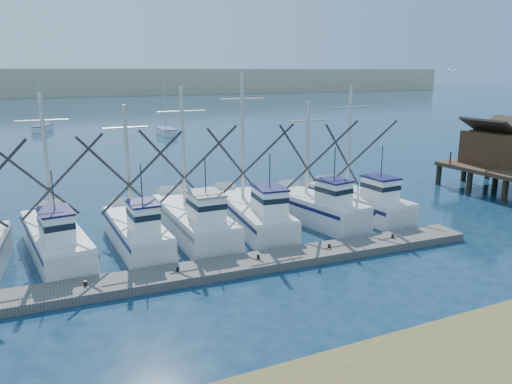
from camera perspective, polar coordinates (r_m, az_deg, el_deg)
ground at (r=22.07m, az=13.24°, el=-11.60°), size 500.00×500.00×0.00m
floating_dock at (r=23.59m, az=-6.54°, el=-9.06°), size 30.27×3.28×0.40m
dune_ridge at (r=225.81m, az=-22.61°, el=11.58°), size 360.00×60.00×10.00m
trawler_fleet at (r=27.95m, az=-9.24°, el=-3.88°), size 29.11×8.98×9.20m
sailboat_near at (r=75.61m, az=-10.20°, el=6.80°), size 2.06×5.16×8.10m
sailboat_far at (r=85.70m, az=-23.18°, el=6.71°), size 3.36×5.61×8.10m
flying_gull at (r=34.99m, az=21.24°, el=12.81°), size 1.19×0.22×0.22m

